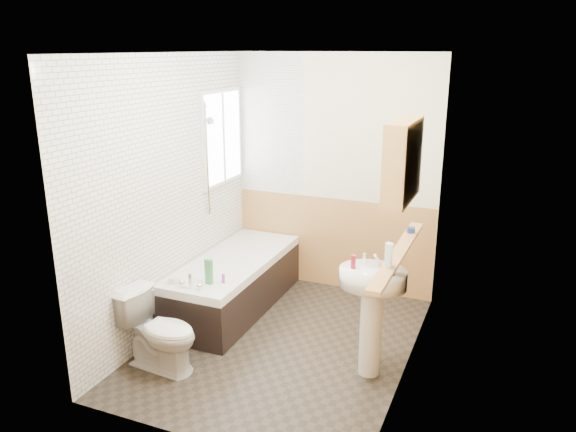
# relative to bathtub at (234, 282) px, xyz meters

# --- Properties ---
(floor) EXTENTS (2.80, 2.80, 0.00)m
(floor) POSITION_rel_bathtub_xyz_m (0.73, -0.49, -0.28)
(floor) COLOR black
(floor) RESTS_ON ground
(ceiling) EXTENTS (2.80, 2.80, 0.00)m
(ceiling) POSITION_rel_bathtub_xyz_m (0.73, -0.49, 2.22)
(ceiling) COLOR white
(ceiling) RESTS_ON ground
(wall_back) EXTENTS (2.20, 0.02, 2.50)m
(wall_back) POSITION_rel_bathtub_xyz_m (0.73, 0.92, 0.97)
(wall_back) COLOR beige
(wall_back) RESTS_ON ground
(wall_front) EXTENTS (2.20, 0.02, 2.50)m
(wall_front) POSITION_rel_bathtub_xyz_m (0.73, -1.90, 0.97)
(wall_front) COLOR beige
(wall_front) RESTS_ON ground
(wall_left) EXTENTS (0.02, 2.80, 2.50)m
(wall_left) POSITION_rel_bathtub_xyz_m (-0.38, -0.49, 0.97)
(wall_left) COLOR beige
(wall_left) RESTS_ON ground
(wall_right) EXTENTS (0.02, 2.80, 2.50)m
(wall_right) POSITION_rel_bathtub_xyz_m (1.84, -0.49, 0.97)
(wall_right) COLOR beige
(wall_right) RESTS_ON ground
(wainscot_right) EXTENTS (0.01, 2.80, 1.00)m
(wainscot_right) POSITION_rel_bathtub_xyz_m (1.82, -0.49, 0.22)
(wainscot_right) COLOR tan
(wainscot_right) RESTS_ON wall_right
(wainscot_front) EXTENTS (2.20, 0.01, 1.00)m
(wainscot_front) POSITION_rel_bathtub_xyz_m (0.73, -1.88, 0.22)
(wainscot_front) COLOR tan
(wainscot_front) RESTS_ON wall_front
(wainscot_back) EXTENTS (2.20, 0.01, 1.00)m
(wainscot_back) POSITION_rel_bathtub_xyz_m (0.73, 0.90, 0.22)
(wainscot_back) COLOR tan
(wainscot_back) RESTS_ON wall_back
(tile_cladding_left) EXTENTS (0.01, 2.80, 2.50)m
(tile_cladding_left) POSITION_rel_bathtub_xyz_m (-0.36, -0.49, 0.97)
(tile_cladding_left) COLOR white
(tile_cladding_left) RESTS_ON wall_left
(tile_return_back) EXTENTS (0.75, 0.01, 1.50)m
(tile_return_back) POSITION_rel_bathtub_xyz_m (0.01, 0.90, 1.47)
(tile_return_back) COLOR white
(tile_return_back) RESTS_ON wall_back
(window) EXTENTS (0.03, 0.79, 0.99)m
(window) POSITION_rel_bathtub_xyz_m (-0.33, 0.46, 1.37)
(window) COLOR white
(window) RESTS_ON wall_left
(bathtub) EXTENTS (0.70, 1.77, 0.67)m
(bathtub) POSITION_rel_bathtub_xyz_m (0.00, 0.00, 0.00)
(bathtub) COLOR black
(bathtub) RESTS_ON floor
(shower_riser) EXTENTS (0.10, 0.07, 1.12)m
(shower_riser) POSITION_rel_bathtub_xyz_m (-0.31, 0.11, 1.31)
(shower_riser) COLOR silver
(shower_riser) RESTS_ON wall_left
(toilet) EXTENTS (0.70, 0.43, 0.66)m
(toilet) POSITION_rel_bathtub_xyz_m (-0.03, -1.22, 0.05)
(toilet) COLOR white
(toilet) RESTS_ON floor
(sink) EXTENTS (0.53, 0.43, 1.02)m
(sink) POSITION_rel_bathtub_xyz_m (1.57, -0.64, 0.37)
(sink) COLOR white
(sink) RESTS_ON floor
(pine_shelf) EXTENTS (0.10, 1.51, 0.03)m
(pine_shelf) POSITION_rel_bathtub_xyz_m (1.77, -0.73, 0.82)
(pine_shelf) COLOR tan
(pine_shelf) RESTS_ON wall_right
(medicine_cabinet) EXTENTS (0.16, 0.65, 0.59)m
(medicine_cabinet) POSITION_rel_bathtub_xyz_m (1.74, -0.64, 1.49)
(medicine_cabinet) COLOR tan
(medicine_cabinet) RESTS_ON wall_right
(foam_can) EXTENTS (0.07, 0.07, 0.17)m
(foam_can) POSITION_rel_bathtub_xyz_m (1.77, -1.06, 0.92)
(foam_can) COLOR silver
(foam_can) RESTS_ON pine_shelf
(green_bottle) EXTENTS (0.05, 0.05, 0.20)m
(green_bottle) POSITION_rel_bathtub_xyz_m (1.77, -1.02, 0.93)
(green_bottle) COLOR purple
(green_bottle) RESTS_ON pine_shelf
(black_jar) EXTENTS (0.08, 0.08, 0.04)m
(black_jar) POSITION_rel_bathtub_xyz_m (1.77, -0.25, 0.85)
(black_jar) COLOR navy
(black_jar) RESTS_ON pine_shelf
(soap_bottle) EXTENTS (0.12, 0.20, 0.08)m
(soap_bottle) POSITION_rel_bathtub_xyz_m (1.70, -0.69, 0.67)
(soap_bottle) COLOR #19339E
(soap_bottle) RESTS_ON sink
(clear_bottle) EXTENTS (0.05, 0.05, 0.11)m
(clear_bottle) POSITION_rel_bathtub_xyz_m (1.42, -0.69, 0.68)
(clear_bottle) COLOR maroon
(clear_bottle) RESTS_ON sink
(blue_gel) EXTENTS (0.07, 0.05, 0.23)m
(blue_gel) POSITION_rel_bathtub_xyz_m (0.09, -0.63, 0.37)
(blue_gel) COLOR #388447
(blue_gel) RESTS_ON bathtub
(cream_jar) EXTENTS (0.12, 0.12, 0.06)m
(cream_jar) POSITION_rel_bathtub_xyz_m (-0.20, -0.74, 0.28)
(cream_jar) COLOR silver
(cream_jar) RESTS_ON bathtub
(orange_bottle) EXTENTS (0.03, 0.03, 0.08)m
(orange_bottle) POSITION_rel_bathtub_xyz_m (0.20, -0.56, 0.29)
(orange_bottle) COLOR purple
(orange_bottle) RESTS_ON bathtub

